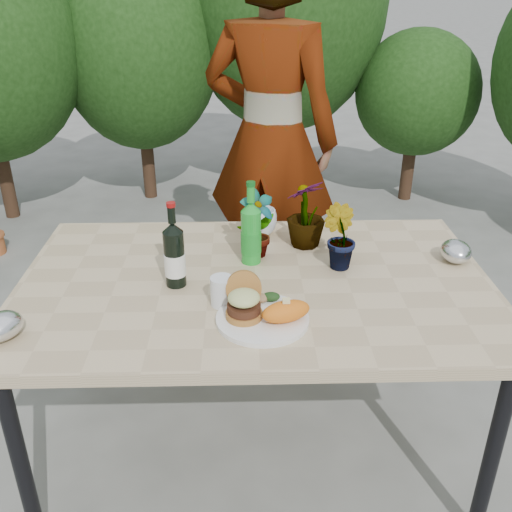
{
  "coord_description": "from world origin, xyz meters",
  "views": [
    {
      "loc": [
        -0.04,
        -1.69,
        1.69
      ],
      "look_at": [
        0.0,
        -0.08,
        0.88
      ],
      "focal_mm": 40.0,
      "sensor_mm": 36.0,
      "label": 1
    }
  ],
  "objects_px": {
    "patio_table": "(255,294)",
    "wine_bottle": "(174,256)",
    "person": "(271,140)",
    "dinner_plate": "(262,319)"
  },
  "relations": [
    {
      "from": "dinner_plate",
      "to": "wine_bottle",
      "type": "relative_size",
      "value": 0.96
    },
    {
      "from": "patio_table",
      "to": "wine_bottle",
      "type": "relative_size",
      "value": 5.46
    },
    {
      "from": "patio_table",
      "to": "wine_bottle",
      "type": "xyz_separation_m",
      "value": [
        -0.26,
        -0.03,
        0.17
      ]
    },
    {
      "from": "patio_table",
      "to": "wine_bottle",
      "type": "height_order",
      "value": "wine_bottle"
    },
    {
      "from": "patio_table",
      "to": "person",
      "type": "relative_size",
      "value": 0.86
    },
    {
      "from": "person",
      "to": "patio_table",
      "type": "bearing_deg",
      "value": 103.87
    },
    {
      "from": "patio_table",
      "to": "person",
      "type": "xyz_separation_m",
      "value": [
        0.1,
        1.09,
        0.24
      ]
    },
    {
      "from": "dinner_plate",
      "to": "wine_bottle",
      "type": "distance_m",
      "value": 0.38
    },
    {
      "from": "dinner_plate",
      "to": "person",
      "type": "height_order",
      "value": "person"
    },
    {
      "from": "patio_table",
      "to": "person",
      "type": "bearing_deg",
      "value": 84.59
    }
  ]
}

